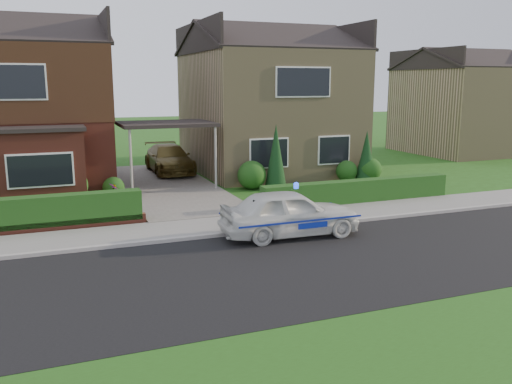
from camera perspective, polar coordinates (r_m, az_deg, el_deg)
name	(u,v)px	position (r m, az deg, el deg)	size (l,w,h in m)	color
ground	(267,269)	(13.05, 1.14, -8.15)	(120.00, 120.00, 0.00)	#214B14
road	(267,269)	(13.05, 1.14, -8.15)	(60.00, 6.00, 0.02)	black
kerb	(227,234)	(15.76, -3.10, -4.47)	(60.00, 0.16, 0.12)	#9E9993
sidewalk	(216,226)	(16.73, -4.23, -3.58)	(60.00, 2.00, 0.10)	slate
grass_verge	(390,372)	(9.04, 13.95, -17.88)	(60.00, 4.00, 0.01)	#214B14
driveway	(168,186)	(23.25, -9.25, 0.60)	(3.80, 12.00, 0.12)	#666059
house_left	(15,96)	(25.29, -24.07, 9.19)	(7.50, 9.53, 7.25)	brown
house_right	(268,97)	(27.45, 1.22, 9.95)	(7.50, 8.06, 7.25)	#96845C
carport_link	(166,125)	(22.87, -9.44, 6.98)	(3.80, 3.00, 2.77)	black
dwarf_wall	(12,230)	(17.21, -24.31, -3.71)	(7.70, 0.25, 0.36)	brown
hedge_left	(13,235)	(17.40, -24.24, -4.16)	(7.50, 0.55, 0.90)	#163D13
hedge_right	(357,204)	(20.22, 10.60, -1.26)	(7.50, 0.55, 0.80)	#163D13
shrub_left_mid	(70,186)	(21.00, -19.03, 0.62)	(1.32, 1.32, 1.32)	#163D13
shrub_left_near	(114,188)	(21.45, -14.76, 0.43)	(0.84, 0.84, 0.84)	#163D13
shrub_right_near	(252,175)	(22.53, -0.45, 1.80)	(1.20, 1.20, 1.20)	#163D13
shrub_right_mid	(347,171)	(24.63, 9.52, 2.18)	(0.96, 0.96, 0.96)	#163D13
shrub_right_far	(370,169)	(24.90, 11.86, 2.33)	(1.08, 1.08, 1.08)	#163D13
conifer_a	(276,158)	(22.62, 2.10, 3.62)	(0.90, 0.90, 2.60)	black
conifer_b	(366,157)	(24.71, 11.53, 3.59)	(0.90, 0.90, 2.20)	black
neighbour_right	(463,111)	(36.91, 20.96, 7.94)	(6.50, 7.00, 5.20)	#96845C
police_car	(290,213)	(15.62, 3.56, -2.25)	(3.70, 4.09, 1.53)	silver
driveway_car	(169,159)	(26.52, -9.13, 3.49)	(1.83, 4.51, 1.31)	brown
potted_plant_c	(114,194)	(20.55, -14.73, -0.19)	(0.41, 0.41, 0.74)	gray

